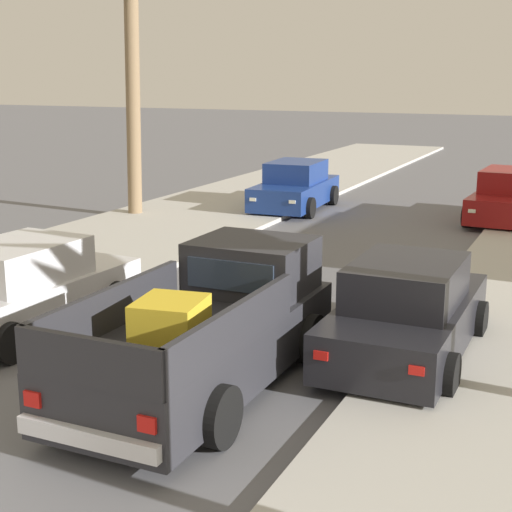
{
  "coord_description": "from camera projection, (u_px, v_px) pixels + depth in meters",
  "views": [
    {
      "loc": [
        5.67,
        -2.73,
        4.27
      ],
      "look_at": [
        0.36,
        8.93,
        1.2
      ],
      "focal_mm": 53.82,
      "sensor_mm": 36.0,
      "label": 1
    }
  ],
  "objects": [
    {
      "name": "sidewalk_left",
      "position": [
        89.0,
        252.0,
        18.51
      ],
      "size": [
        5.21,
        60.0,
        0.12
      ],
      "primitive_type": "cube",
      "color": "#B2AFA8",
      "rests_on": "ground"
    },
    {
      "name": "curb_left",
      "position": [
        131.0,
        257.0,
        18.02
      ],
      "size": [
        0.16,
        60.0,
        0.1
      ],
      "primitive_type": "cube",
      "color": "silver",
      "rests_on": "ground"
    },
    {
      "name": "curb_right",
      "position": [
        509.0,
        300.0,
        14.59
      ],
      "size": [
        0.16,
        60.0,
        0.1
      ],
      "primitive_type": "cube",
      "color": "silver",
      "rests_on": "ground"
    },
    {
      "name": "pickup_truck",
      "position": [
        210.0,
        330.0,
        10.65
      ],
      "size": [
        2.24,
        5.22,
        1.8
      ],
      "color": "#28282D",
      "rests_on": "ground"
    },
    {
      "name": "car_left_near",
      "position": [
        24.0,
        289.0,
        12.92
      ],
      "size": [
        2.18,
        4.33,
        1.54
      ],
      "color": "silver",
      "rests_on": "ground"
    },
    {
      "name": "car_right_near",
      "position": [
        295.0,
        187.0,
        24.42
      ],
      "size": [
        2.21,
        4.34,
        1.54
      ],
      "color": "navy",
      "rests_on": "ground"
    },
    {
      "name": "car_left_mid",
      "position": [
        406.0,
        313.0,
        11.66
      ],
      "size": [
        2.03,
        4.26,
        1.54
      ],
      "color": "black",
      "rests_on": "ground"
    },
    {
      "name": "car_right_mid",
      "position": [
        509.0,
        198.0,
        22.38
      ],
      "size": [
        2.17,
        4.32,
        1.54
      ],
      "color": "maroon",
      "rests_on": "ground"
    }
  ]
}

